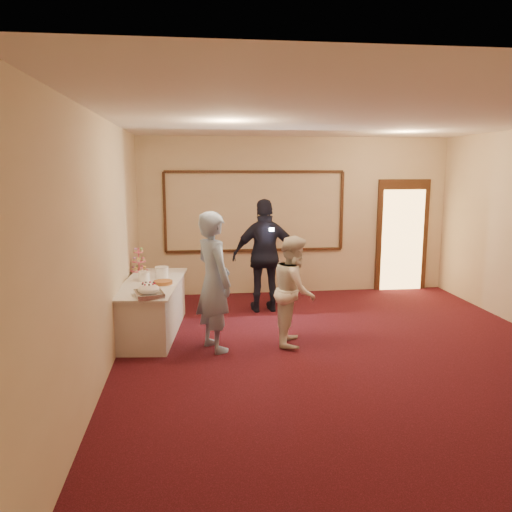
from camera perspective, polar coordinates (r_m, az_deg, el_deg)
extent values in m
plane|color=black|center=(6.72, 10.54, -11.20)|extent=(7.00, 7.00, 0.00)
cube|color=beige|center=(9.70, 4.59, 4.57)|extent=(6.00, 0.04, 3.00)
cube|color=beige|center=(6.12, -16.84, 1.03)|extent=(0.04, 7.00, 3.00)
cube|color=white|center=(6.30, 11.44, 15.19)|extent=(6.00, 7.00, 0.04)
cube|color=#341D0F|center=(9.63, -0.10, 0.66)|extent=(3.40, 0.04, 0.05)
cube|color=#341D0F|center=(9.50, -0.10, 9.62)|extent=(3.40, 0.04, 0.05)
cube|color=#341D0F|center=(9.48, -10.39, 4.92)|extent=(0.05, 0.04, 1.50)
cube|color=#341D0F|center=(9.88, 9.77, 5.14)|extent=(0.05, 0.04, 1.50)
cube|color=#341D0F|center=(10.36, 16.35, 2.31)|extent=(1.05, 0.06, 2.20)
cube|color=#FFBF66|center=(10.34, 16.38, 1.74)|extent=(0.85, 0.02, 2.00)
cube|color=silver|center=(7.55, -11.80, -5.90)|extent=(0.92, 2.04, 0.74)
cube|color=silver|center=(7.45, -11.90, -3.05)|extent=(1.02, 2.16, 0.03)
cube|color=#AFB2B6|center=(6.62, -12.13, -4.40)|extent=(0.43, 0.49, 0.04)
ellipsoid|color=white|center=(6.60, -12.16, -3.72)|extent=(0.28, 0.28, 0.13)
cube|color=silver|center=(6.73, -11.26, -3.94)|extent=(0.21, 0.25, 0.01)
cylinder|color=#E15D81|center=(8.26, -13.25, -0.39)|extent=(0.02, 0.02, 0.38)
cylinder|color=#E15D81|center=(8.30, -13.20, -1.63)|extent=(0.28, 0.28, 0.01)
cylinder|color=#E15D81|center=(8.27, -13.24, -0.61)|extent=(0.22, 0.22, 0.01)
cylinder|color=#E15D81|center=(8.24, -13.28, 0.43)|extent=(0.15, 0.15, 0.01)
cylinder|color=white|center=(7.54, -12.67, -2.29)|extent=(0.16, 0.16, 0.13)
cylinder|color=white|center=(7.53, -12.69, -1.77)|extent=(0.17, 0.17, 0.01)
cylinder|color=white|center=(7.70, -10.71, -1.87)|extent=(0.20, 0.20, 0.16)
cylinder|color=white|center=(7.68, -10.73, -1.24)|extent=(0.21, 0.21, 0.01)
cylinder|color=white|center=(7.23, -10.57, -3.23)|extent=(0.31, 0.31, 0.01)
cylinder|color=#9A5827|center=(7.23, -10.58, -2.99)|extent=(0.27, 0.27, 0.05)
imported|color=#8AA9D3|center=(6.62, -4.84, -2.92)|extent=(0.69, 0.81, 1.86)
imported|color=white|center=(6.89, 4.41, -3.92)|extent=(0.72, 0.84, 1.51)
imported|color=black|center=(8.41, 1.10, 0.03)|extent=(1.14, 0.51, 1.91)
cube|color=white|center=(8.07, 1.79, 3.05)|extent=(0.08, 0.06, 0.05)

